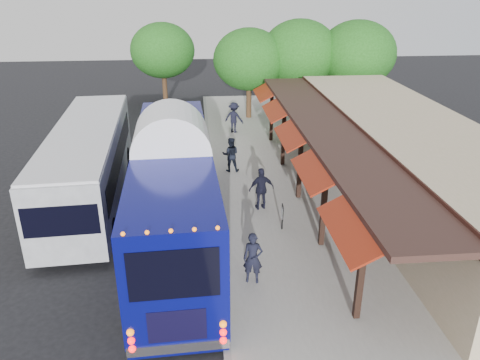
# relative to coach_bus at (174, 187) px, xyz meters

# --- Properties ---
(ground) EXTENTS (90.00, 90.00, 0.00)m
(ground) POSITION_rel_coach_bus_xyz_m (1.45, -1.23, -2.17)
(ground) COLOR black
(ground) RESTS_ON ground
(sidewalk) EXTENTS (10.00, 40.00, 0.15)m
(sidewalk) POSITION_rel_coach_bus_xyz_m (6.45, 2.77, -2.09)
(sidewalk) COLOR #9E9B93
(sidewalk) RESTS_ON ground
(curb) EXTENTS (0.20, 40.00, 0.16)m
(curb) POSITION_rel_coach_bus_xyz_m (1.50, 2.77, -2.09)
(curb) COLOR gray
(curb) RESTS_ON ground
(station_shelter) EXTENTS (8.15, 20.00, 3.60)m
(station_shelter) POSITION_rel_coach_bus_xyz_m (9.83, 2.77, -0.32)
(station_shelter) COLOR tan
(station_shelter) RESTS_ON ground
(coach_bus) EXTENTS (3.17, 12.71, 4.03)m
(coach_bus) POSITION_rel_coach_bus_xyz_m (0.00, 0.00, 0.00)
(coach_bus) COLOR #080B62
(coach_bus) RESTS_ON ground
(city_bus) EXTENTS (3.39, 12.33, 3.28)m
(city_bus) POSITION_rel_coach_bus_xyz_m (-3.87, 4.05, -0.36)
(city_bus) COLOR gray
(city_bus) RESTS_ON ground
(ped_a) EXTENTS (0.68, 0.51, 1.71)m
(ped_a) POSITION_rel_coach_bus_xyz_m (2.52, -3.16, -1.16)
(ped_a) COLOR black
(ped_a) RESTS_ON sidewalk
(ped_b) EXTENTS (0.91, 0.75, 1.75)m
(ped_b) POSITION_rel_coach_bus_xyz_m (2.50, 6.28, -1.14)
(ped_b) COLOR black
(ped_b) RESTS_ON sidewalk
(ped_c) EXTENTS (1.13, 0.62, 1.82)m
(ped_c) POSITION_rel_coach_bus_xyz_m (3.47, 1.96, -1.11)
(ped_c) COLOR black
(ped_c) RESTS_ON sidewalk
(ped_d) EXTENTS (1.42, 1.22, 1.91)m
(ped_d) POSITION_rel_coach_bus_xyz_m (3.18, 12.77, -1.06)
(ped_d) COLOR black
(ped_d) RESTS_ON sidewalk
(sign_board) EXTENTS (0.09, 0.46, 1.00)m
(sign_board) POSITION_rel_coach_bus_xyz_m (4.04, 0.12, -1.34)
(sign_board) COLOR black
(sign_board) RESTS_ON sidewalk
(tree_left) EXTENTS (4.83, 4.83, 6.19)m
(tree_left) POSITION_rel_coach_bus_xyz_m (4.49, 16.19, 1.96)
(tree_left) COLOR #382314
(tree_left) RESTS_ON ground
(tree_mid) EXTENTS (5.23, 5.23, 6.70)m
(tree_mid) POSITION_rel_coach_bus_xyz_m (7.98, 16.55, 2.30)
(tree_mid) COLOR #382314
(tree_mid) RESTS_ON ground
(tree_right) EXTENTS (5.21, 5.21, 6.67)m
(tree_right) POSITION_rel_coach_bus_xyz_m (11.79, 15.91, 2.28)
(tree_right) COLOR #382314
(tree_right) RESTS_ON ground
(tree_far) EXTENTS (4.84, 4.84, 6.19)m
(tree_far) POSITION_rel_coach_bus_xyz_m (-1.56, 21.03, 1.96)
(tree_far) COLOR #382314
(tree_far) RESTS_ON ground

